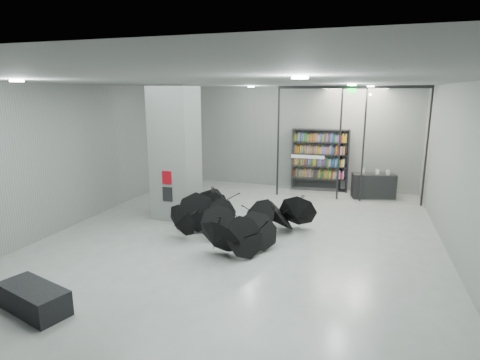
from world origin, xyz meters
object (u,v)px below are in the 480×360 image
(bookshelf, at_px, (320,160))
(shop_counter, at_px, (373,186))
(column, at_px, (176,152))
(umbrella_cluster, at_px, (232,222))
(bench, at_px, (34,299))

(bookshelf, distance_m, shop_counter, 2.27)
(shop_counter, bearing_deg, column, -157.59)
(bookshelf, bearing_deg, umbrella_cluster, -111.45)
(bench, distance_m, bookshelf, 11.17)
(bench, xyz_separation_m, umbrella_cluster, (2.07, 4.77, 0.10))
(column, xyz_separation_m, umbrella_cluster, (2.12, -0.95, -1.68))
(column, xyz_separation_m, bookshelf, (3.81, 4.75, -0.80))
(column, relative_size, bookshelf, 1.67)
(column, bearing_deg, bookshelf, 51.30)
(shop_counter, distance_m, umbrella_cluster, 6.27)
(column, height_order, bench, column)
(column, relative_size, bench, 2.85)
(column, bearing_deg, shop_counter, 35.02)
(bookshelf, distance_m, umbrella_cluster, 6.01)
(bookshelf, relative_size, shop_counter, 1.60)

